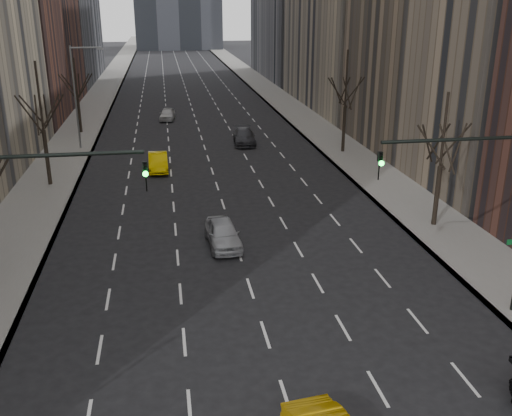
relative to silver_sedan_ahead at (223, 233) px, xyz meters
name	(u,v)px	position (x,y,z in m)	size (l,w,h in m)	color
sidewalk_left	(96,104)	(-11.54, 48.79, -0.63)	(4.50, 320.00, 0.15)	slate
sidewalk_right	(279,99)	(12.96, 48.79, -0.63)	(4.50, 320.00, 0.15)	slate
tree_lw_c	(44,131)	(-11.29, 12.79, 3.33)	(3.36, 3.50, 8.74)	black
tree_lw_d	(78,98)	(-11.29, 30.79, 2.85)	(3.36, 3.50, 7.36)	black
tree_rw_b	(440,166)	(12.71, 0.79, 3.01)	(3.36, 3.50, 7.82)	black
tree_rw_c	(345,107)	(12.71, 18.79, 3.33)	(3.36, 3.50, 8.74)	black
traffic_mast_left	(7,221)	(-8.40, -9.21, 4.78)	(6.69, 0.39, 8.00)	black
traffic_mast_right	(493,194)	(9.82, -9.21, 4.78)	(6.69, 0.39, 8.00)	black
streetlight_far	(78,87)	(-10.13, 23.79, 4.91)	(2.83, 0.22, 9.00)	slate
silver_sedan_ahead	(223,233)	(0.00, 0.00, 0.00)	(1.68, 4.16, 1.42)	#A1A3A9
far_taxi	(158,162)	(-3.50, 15.69, -0.01)	(1.48, 4.24, 1.40)	#E2BB04
far_suv_grey	(244,137)	(4.54, 23.59, -0.01)	(1.96, 4.82, 1.40)	#2D2D32
far_car_white	(167,114)	(-2.43, 36.57, -0.04)	(1.58, 3.92, 1.33)	#BCBCBC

